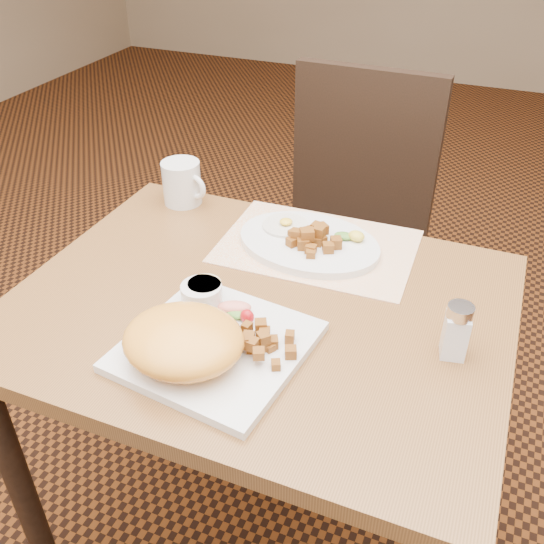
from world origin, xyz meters
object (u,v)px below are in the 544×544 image
at_px(chair_far, 347,229).
at_px(plate_oval, 309,243).
at_px(plate_square, 216,346).
at_px(salt_shaker, 456,330).
at_px(coffee_mug, 182,183).
at_px(table, 259,347).

height_order(chair_far, plate_oval, chair_far).
distance_m(plate_square, salt_shaker, 0.39).
height_order(plate_oval, coffee_mug, coffee_mug).
distance_m(salt_shaker, coffee_mug, 0.73).
distance_m(chair_far, salt_shaker, 0.81).
xyz_separation_m(plate_oval, coffee_mug, (-0.34, 0.08, 0.04)).
relative_size(table, plate_square, 3.21).
height_order(chair_far, coffee_mug, chair_far).
xyz_separation_m(table, coffee_mug, (-0.32, 0.29, 0.16)).
distance_m(table, plate_square, 0.19).
bearing_deg(chair_far, coffee_mug, 52.63).
bearing_deg(plate_oval, table, -96.00).
height_order(plate_oval, salt_shaker, salt_shaker).
height_order(table, plate_oval, plate_oval).
relative_size(salt_shaker, coffee_mug, 0.85).
distance_m(plate_square, coffee_mug, 0.54).
xyz_separation_m(plate_square, salt_shaker, (0.36, 0.14, 0.04)).
xyz_separation_m(chair_far, salt_shaker, (0.36, -0.68, 0.26)).
height_order(table, plate_square, plate_square).
relative_size(table, salt_shaker, 9.00).
relative_size(chair_far, plate_oval, 3.19).
distance_m(plate_oval, coffee_mug, 0.35).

